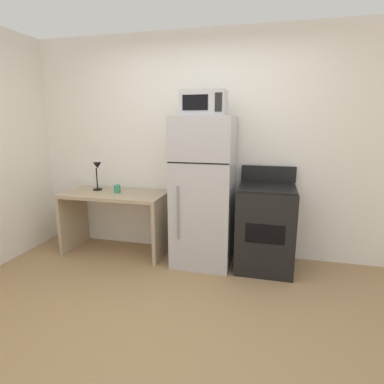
% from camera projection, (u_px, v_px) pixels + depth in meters
% --- Properties ---
extents(ground_plane, '(12.00, 12.00, 0.00)m').
position_uv_depth(ground_plane, '(161.00, 331.00, 2.43)').
color(ground_plane, '#9E7A51').
extents(wall_back_white, '(5.00, 0.10, 2.60)m').
position_uv_depth(wall_back_white, '(206.00, 146.00, 3.75)').
color(wall_back_white, white).
rests_on(wall_back_white, ground).
extents(desk, '(1.24, 0.59, 0.75)m').
position_uv_depth(desk, '(115.00, 210.00, 3.83)').
color(desk, tan).
rests_on(desk, ground).
extents(desk_lamp, '(0.14, 0.12, 0.35)m').
position_uv_depth(desk_lamp, '(97.00, 171.00, 3.87)').
color(desk_lamp, black).
rests_on(desk_lamp, desk).
extents(coffee_mug, '(0.08, 0.08, 0.09)m').
position_uv_depth(coffee_mug, '(117.00, 189.00, 3.78)').
color(coffee_mug, '#338C66').
rests_on(coffee_mug, desk).
extents(refrigerator, '(0.64, 0.64, 1.65)m').
position_uv_depth(refrigerator, '(204.00, 192.00, 3.49)').
color(refrigerator, '#B7B7BC').
rests_on(refrigerator, ground).
extents(microwave, '(0.46, 0.35, 0.26)m').
position_uv_depth(microwave, '(204.00, 103.00, 3.26)').
color(microwave, '#B7B7BC').
rests_on(microwave, refrigerator).
extents(oven_range, '(0.60, 0.61, 1.10)m').
position_uv_depth(oven_range, '(265.00, 227.00, 3.41)').
color(oven_range, black).
rests_on(oven_range, ground).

